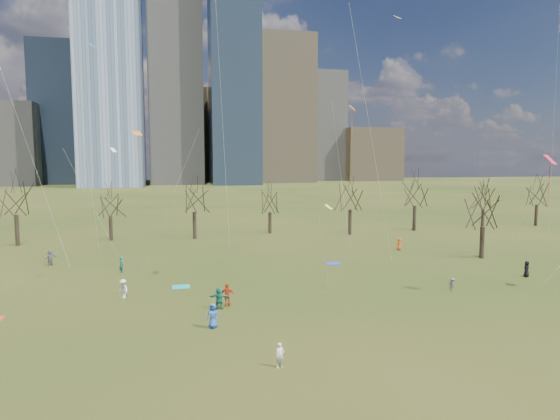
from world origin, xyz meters
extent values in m
plane|color=black|center=(0.00, 0.00, 0.00)|extent=(500.00, 500.00, 0.00)
cube|color=slate|center=(-35.00, 190.00, 59.00)|extent=(26.00, 26.00, 118.00)
cube|color=slate|center=(-8.00, 205.00, 47.50)|extent=(24.00, 24.00, 95.00)
cube|color=#384C66|center=(18.00, 195.00, 52.50)|extent=(22.00, 22.00, 105.00)
cube|color=#726347|center=(45.00, 215.00, 36.00)|extent=(28.00, 28.00, 72.00)
cube|color=#384C66|center=(-60.00, 220.00, 32.50)|extent=(25.00, 25.00, 65.00)
cube|color=slate|center=(70.00, 230.00, 29.00)|extent=(22.00, 22.00, 58.00)
cube|color=#726347|center=(5.00, 240.00, 24.00)|extent=(30.00, 30.00, 48.00)
cube|color=slate|center=(-85.00, 210.00, 18.00)|extent=(35.00, 30.00, 36.00)
cube|color=#726347|center=(95.00, 225.00, 14.00)|extent=(30.00, 28.00, 28.00)
cylinder|color=black|center=(-31.00, 39.00, 2.14)|extent=(0.55, 0.55, 4.28)
cylinder|color=black|center=(-19.00, 41.00, 1.80)|extent=(0.52, 0.52, 3.60)
cylinder|color=black|center=(-7.00, 40.00, 2.02)|extent=(0.54, 0.54, 4.05)
cylinder|color=black|center=(5.00, 43.00, 1.69)|extent=(0.51, 0.51, 3.38)
cylinder|color=black|center=(17.00, 39.00, 1.98)|extent=(0.54, 0.54, 3.96)
cylinder|color=black|center=(29.00, 41.00, 2.07)|extent=(0.54, 0.54, 4.14)
cylinder|color=black|center=(41.00, 40.00, 1.75)|extent=(0.52, 0.52, 3.51)
cylinder|color=black|center=(53.00, 42.00, 1.87)|extent=(0.53, 0.53, 3.74)
cylinder|color=black|center=(26.00, 18.00, 1.91)|extent=(0.53, 0.53, 3.83)
cube|color=teal|center=(-9.46, 11.91, 0.01)|extent=(1.60, 1.50, 0.03)
cube|color=#2436AA|center=(7.69, 18.89, 0.01)|extent=(1.60, 1.50, 0.03)
imported|color=#2856AD|center=(-7.44, -0.11, 0.89)|extent=(1.01, 0.84, 1.78)
imported|color=silver|center=(-4.19, -7.58, 0.72)|extent=(0.60, 0.48, 1.45)
imported|color=#5A5A5F|center=(14.43, 5.21, 0.63)|extent=(0.62, 0.89, 1.25)
imported|color=red|center=(-5.87, 4.90, 0.94)|extent=(1.17, 0.64, 1.89)
imported|color=#1B7C63|center=(-6.59, 4.26, 0.91)|extent=(1.77, 1.01, 1.82)
imported|color=black|center=(24.74, 8.60, 0.82)|extent=(0.90, 0.95, 1.63)
imported|color=silver|center=(-14.34, 9.15, 0.82)|extent=(1.15, 1.21, 1.65)
imported|color=#5D5D62|center=(-23.61, 24.52, 0.89)|extent=(1.57, 1.51, 1.78)
imported|color=#D45417|center=(18.69, 24.97, 0.80)|extent=(0.70, 0.89, 1.60)
imported|color=#19725B|center=(-15.45, 18.97, 0.87)|extent=(0.67, 0.76, 1.75)
plane|color=orange|center=(-13.03, 12.28, 14.17)|extent=(1.31, 1.26, 0.41)
cylinder|color=silver|center=(-10.47, 8.39, 7.78)|extent=(5.14, 7.80, 12.78)
cylinder|color=orange|center=(-13.03, 12.28, 12.51)|extent=(0.04, 0.04, 2.70)
plane|color=#FFFE28|center=(11.94, 12.59, 25.72)|extent=(1.09, 1.04, 0.39)
cylinder|color=silver|center=(8.79, 10.86, 13.56)|extent=(6.31, 3.48, 24.33)
plane|color=#EE1A3F|center=(20.31, 0.99, 11.83)|extent=(1.42, 1.29, 0.79)
cylinder|color=#EE1A3F|center=(20.31, 0.99, 9.91)|extent=(0.04, 0.04, 3.15)
cylinder|color=silver|center=(-23.37, 14.85, 15.02)|extent=(6.82, 3.14, 27.25)
cylinder|color=silver|center=(-4.91, 17.75, 17.09)|extent=(2.01, 5.48, 31.38)
plane|color=green|center=(30.40, 18.25, 15.17)|extent=(1.29, 1.30, 0.52)
cylinder|color=silver|center=(29.42, 14.24, 8.28)|extent=(1.98, 8.04, 13.77)
plane|color=blue|center=(-17.84, 21.26, 23.53)|extent=(1.02, 1.08, 0.49)
cylinder|color=silver|center=(-18.25, 17.48, 12.47)|extent=(0.85, 7.57, 22.14)
plane|color=#FC5115|center=(10.19, 20.25, 17.66)|extent=(1.15, 1.19, 0.65)
cylinder|color=silver|center=(7.90, 16.98, 9.53)|extent=(4.62, 6.57, 16.27)
cylinder|color=#FC5115|center=(10.19, 20.25, 15.88)|extent=(0.04, 0.04, 3.00)
plane|color=#F5FA27|center=(2.72, 5.25, 7.89)|extent=(0.87, 0.88, 0.36)
cylinder|color=silver|center=(1.26, 1.68, 4.65)|extent=(2.94, 7.16, 6.50)
cylinder|color=silver|center=(36.17, 19.34, 15.92)|extent=(4.40, 4.90, 29.05)
cylinder|color=#FC5D85|center=(38.36, 21.78, 29.04)|extent=(0.04, 0.04, 2.40)
plane|color=white|center=(-16.26, 22.62, 12.85)|extent=(0.90, 0.91, 0.48)
cylinder|color=silver|center=(-17.97, 18.37, 7.12)|extent=(3.45, 8.52, 11.46)
camera|label=1|loc=(-9.95, -34.47, 11.93)|focal=32.00mm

